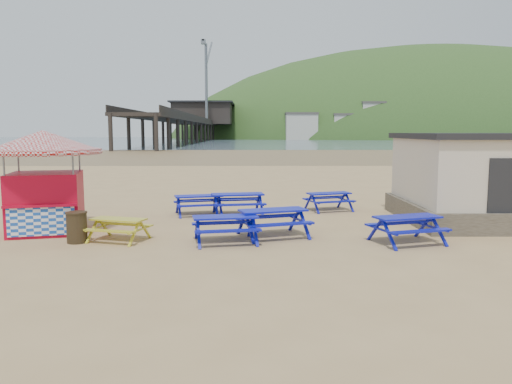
{
  "coord_description": "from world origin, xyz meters",
  "views": [
    {
      "loc": [
        1.31,
        -16.64,
        3.21
      ],
      "look_at": [
        1.45,
        1.5,
        1.0
      ],
      "focal_mm": 35.0,
      "sensor_mm": 36.0,
      "label": 1
    }
  ],
  "objects_px": {
    "picnic_table_yellow": "(119,230)",
    "amenity_block": "(509,178)",
    "picnic_table_blue_a": "(238,204)",
    "picnic_table_blue_b": "(199,205)",
    "ice_cream_kiosk": "(45,168)",
    "litter_bin": "(77,227)"
  },
  "relations": [
    {
      "from": "ice_cream_kiosk",
      "to": "picnic_table_yellow",
      "type": "bearing_deg",
      "value": -39.89
    },
    {
      "from": "ice_cream_kiosk",
      "to": "amenity_block",
      "type": "xyz_separation_m",
      "value": [
        15.75,
        1.87,
        -0.48
      ]
    },
    {
      "from": "litter_bin",
      "to": "amenity_block",
      "type": "xyz_separation_m",
      "value": [
        14.27,
        3.41,
        1.11
      ]
    },
    {
      "from": "picnic_table_yellow",
      "to": "amenity_block",
      "type": "xyz_separation_m",
      "value": [
        13.12,
        3.18,
        1.23
      ]
    },
    {
      "from": "picnic_table_blue_a",
      "to": "litter_bin",
      "type": "bearing_deg",
      "value": -142.67
    },
    {
      "from": "picnic_table_blue_a",
      "to": "amenity_block",
      "type": "bearing_deg",
      "value": -17.61
    },
    {
      "from": "picnic_table_blue_a",
      "to": "picnic_table_yellow",
      "type": "relative_size",
      "value": 1.17
    },
    {
      "from": "picnic_table_blue_b",
      "to": "picnic_table_yellow",
      "type": "relative_size",
      "value": 1.11
    },
    {
      "from": "picnic_table_yellow",
      "to": "ice_cream_kiosk",
      "type": "bearing_deg",
      "value": 170.38
    },
    {
      "from": "litter_bin",
      "to": "amenity_block",
      "type": "bearing_deg",
      "value": 13.44
    },
    {
      "from": "amenity_block",
      "to": "ice_cream_kiosk",
      "type": "bearing_deg",
      "value": -173.24
    },
    {
      "from": "picnic_table_blue_a",
      "to": "picnic_table_blue_b",
      "type": "relative_size",
      "value": 1.05
    },
    {
      "from": "picnic_table_blue_a",
      "to": "ice_cream_kiosk",
      "type": "height_order",
      "value": "ice_cream_kiosk"
    },
    {
      "from": "litter_bin",
      "to": "amenity_block",
      "type": "distance_m",
      "value": 14.72
    },
    {
      "from": "litter_bin",
      "to": "amenity_block",
      "type": "relative_size",
      "value": 0.12
    },
    {
      "from": "picnic_table_blue_a",
      "to": "litter_bin",
      "type": "distance_m",
      "value": 6.6
    },
    {
      "from": "amenity_block",
      "to": "picnic_table_blue_b",
      "type": "bearing_deg",
      "value": 172.73
    },
    {
      "from": "picnic_table_yellow",
      "to": "litter_bin",
      "type": "relative_size",
      "value": 2.1
    },
    {
      "from": "picnic_table_yellow",
      "to": "litter_bin",
      "type": "xyz_separation_m",
      "value": [
        -1.15,
        -0.23,
        0.12
      ]
    },
    {
      "from": "picnic_table_blue_b",
      "to": "amenity_block",
      "type": "relative_size",
      "value": 0.28
    },
    {
      "from": "picnic_table_blue_b",
      "to": "amenity_block",
      "type": "xyz_separation_m",
      "value": [
        11.26,
        -1.44,
        1.19
      ]
    },
    {
      "from": "picnic_table_yellow",
      "to": "picnic_table_blue_a",
      "type": "bearing_deg",
      "value": 70.61
    }
  ]
}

